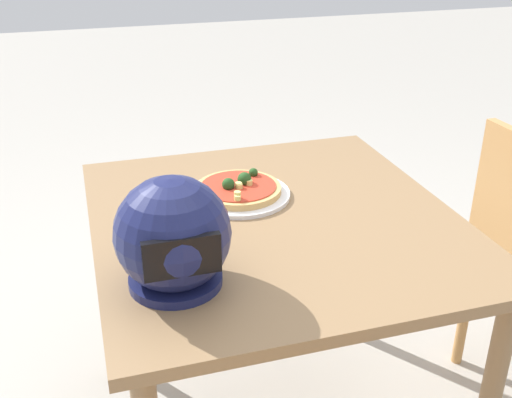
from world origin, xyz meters
TOP-DOWN VIEW (x-y plane):
  - dining_table at (0.00, 0.00)m, footprint 0.92×0.98m
  - pizza_plate at (0.06, -0.14)m, footprint 0.28×0.28m
  - pizza at (0.06, -0.14)m, footprint 0.23×0.23m
  - motorcycle_helmet at (0.30, 0.23)m, footprint 0.24×0.24m

SIDE VIEW (x-z plane):
  - dining_table at x=0.00m, z-range 0.28..1.03m
  - pizza_plate at x=0.06m, z-range 0.75..0.76m
  - pizza at x=0.06m, z-range 0.75..0.80m
  - motorcycle_helmet at x=0.30m, z-range 0.75..0.99m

